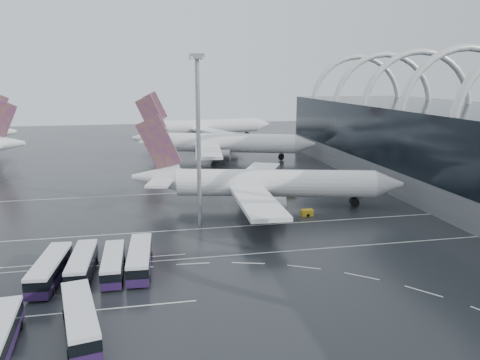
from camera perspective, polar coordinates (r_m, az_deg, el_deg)
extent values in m
plane|color=black|center=(76.91, 0.83, -8.48)|extent=(420.00, 420.00, 0.00)
torus|color=silver|center=(122.89, 25.41, 6.90)|extent=(33.80, 1.80, 33.80)
torus|color=silver|center=(138.53, 20.72, 7.81)|extent=(33.80, 1.80, 33.80)
torus|color=silver|center=(154.92, 16.98, 8.50)|extent=(33.80, 1.80, 33.80)
torus|color=silver|center=(171.85, 13.97, 9.03)|extent=(33.80, 1.80, 33.80)
cube|color=silver|center=(75.09, 1.16, -9.01)|extent=(120.00, 0.25, 0.01)
cube|color=silver|center=(87.98, -0.85, -5.71)|extent=(120.00, 0.25, 0.01)
cube|color=silver|center=(114.55, -3.45, -1.38)|extent=(120.00, 0.25, 0.01)
cube|color=silver|center=(61.36, -18.92, -14.93)|extent=(28.00, 0.25, 0.01)
cube|color=silver|center=(75.84, -17.43, -9.39)|extent=(28.00, 0.25, 0.01)
cylinder|color=white|center=(100.58, 4.37, -0.37)|extent=(42.15, 15.66, 5.83)
cone|color=white|center=(104.28, 17.66, -0.47)|extent=(7.25, 7.10, 5.83)
cone|color=white|center=(102.72, -10.28, 0.31)|extent=(11.15, 8.06, 5.83)
cube|color=#5B1B74|center=(101.21, -9.89, 4.42)|extent=(9.55, 2.89, 12.36)
cube|color=white|center=(102.31, -9.18, 0.30)|extent=(8.70, 18.65, 0.50)
cube|color=white|center=(88.47, 2.04, -2.56)|extent=(7.81, 25.33, 0.80)
cube|color=white|center=(112.91, 2.10, 0.78)|extent=(17.26, 25.69, 0.80)
cylinder|color=gray|center=(92.39, 3.91, -3.09)|extent=(6.18, 4.64, 3.42)
cylinder|color=gray|center=(109.90, 3.66, -0.53)|extent=(6.18, 4.64, 3.42)
cube|color=black|center=(101.49, 2.06, -2.57)|extent=(13.25, 9.12, 2.21)
cylinder|color=white|center=(157.33, -1.41, 4.55)|extent=(44.03, 19.88, 6.37)
cone|color=white|center=(155.83, 7.91, 4.36)|extent=(8.25, 8.11, 6.37)
cone|color=white|center=(163.35, -11.09, 5.01)|extent=(12.42, 9.48, 6.37)
cube|color=#5B1B74|center=(162.18, -10.83, 7.85)|extent=(10.25, 3.93, 13.49)
cube|color=white|center=(162.70, -10.35, 5.01)|extent=(10.87, 20.31, 0.55)
cube|color=white|center=(144.75, -3.90, 3.55)|extent=(10.61, 28.11, 0.88)
cube|color=white|center=(171.51, -2.22, 4.99)|extent=(20.45, 27.58, 0.88)
cylinder|color=gray|center=(148.25, -2.36, 3.01)|extent=(6.90, 5.43, 3.73)
cylinder|color=gray|center=(167.55, -1.30, 4.14)|extent=(6.90, 5.43, 3.73)
cube|color=black|center=(158.68, -2.97, 3.00)|extent=(14.71, 10.79, 2.41)
cylinder|color=white|center=(210.50, -3.38, 6.56)|extent=(42.58, 13.29, 6.28)
cone|color=white|center=(219.13, 2.72, 6.81)|extent=(7.47, 7.29, 6.28)
cone|color=white|center=(203.88, -10.53, 6.48)|extent=(11.74, 8.02, 6.28)
cube|color=#5B1B74|center=(203.41, -10.32, 8.74)|extent=(10.40, 2.40, 13.32)
cube|color=white|center=(204.29, -9.93, 6.52)|extent=(8.09, 20.04, 0.54)
cube|color=white|center=(196.44, -3.37, 5.94)|extent=(17.06, 27.97, 0.87)
cube|color=white|center=(222.22, -5.53, 6.68)|extent=(8.67, 27.37, 0.87)
cylinder|color=gray|center=(201.25, -2.81, 5.54)|extent=(6.49, 4.63, 3.68)
cylinder|color=gray|center=(219.71, -4.43, 6.12)|extent=(6.49, 4.63, 3.68)
cube|color=black|center=(209.72, -4.50, 5.33)|extent=(13.98, 9.02, 2.38)
cone|color=white|center=(168.01, -26.45, 4.01)|extent=(10.52, 6.20, 6.05)
cube|color=#5B1B74|center=(167.49, -27.05, 6.60)|extent=(10.06, 0.77, 12.82)
cube|color=white|center=(168.59, -27.13, 3.97)|extent=(4.97, 18.84, 0.52)
cone|color=white|center=(199.40, -27.18, 5.23)|extent=(11.79, 7.62, 6.47)
cube|color=#21133C|center=(70.50, -22.08, -10.67)|extent=(4.14, 13.53, 1.13)
cube|color=black|center=(70.04, -22.17, -9.74)|extent=(4.18, 13.27, 1.33)
cube|color=silver|center=(69.72, -22.23, -9.06)|extent=(4.14, 13.53, 0.46)
cylinder|color=black|center=(66.53, -21.82, -12.45)|extent=(0.45, 1.05, 1.02)
cylinder|color=black|center=(67.35, -24.22, -12.35)|extent=(0.45, 1.05, 1.02)
cylinder|color=black|center=(74.09, -20.11, -9.70)|extent=(0.45, 1.05, 1.02)
cylinder|color=black|center=(74.82, -22.26, -9.66)|extent=(0.45, 1.05, 1.02)
cube|color=#21133C|center=(70.87, -18.64, -10.31)|extent=(3.17, 12.74, 1.07)
cube|color=black|center=(70.43, -18.71, -9.43)|extent=(3.22, 12.49, 1.27)
cube|color=silver|center=(70.13, -18.76, -8.78)|extent=(3.17, 12.74, 0.44)
cylinder|color=black|center=(67.13, -17.96, -11.93)|extent=(0.37, 0.98, 0.97)
cylinder|color=black|center=(67.59, -20.28, -11.94)|extent=(0.37, 0.98, 0.97)
cylinder|color=black|center=(74.53, -17.12, -9.37)|extent=(0.37, 0.98, 0.97)
cylinder|color=black|center=(74.94, -19.21, -9.40)|extent=(0.37, 0.98, 0.97)
cube|color=#21133C|center=(69.99, -15.16, -10.39)|extent=(2.73, 12.18, 1.03)
cube|color=black|center=(69.57, -15.22, -9.54)|extent=(2.79, 11.94, 1.22)
cube|color=silver|center=(69.27, -15.26, -8.91)|extent=(2.73, 12.18, 0.42)
cylinder|color=black|center=(66.49, -14.19, -11.95)|extent=(0.33, 0.94, 0.94)
cylinder|color=black|center=(66.69, -16.48, -12.02)|extent=(0.33, 0.94, 0.94)
cylinder|color=black|center=(73.65, -13.95, -9.46)|extent=(0.33, 0.94, 0.94)
cylinder|color=black|center=(73.83, -16.00, -9.52)|extent=(0.33, 0.94, 0.94)
cube|color=#21133C|center=(70.45, -12.09, -9.99)|extent=(3.61, 13.56, 1.14)
cube|color=black|center=(69.99, -12.14, -9.06)|extent=(3.66, 13.29, 1.34)
cube|color=silver|center=(69.66, -12.17, -8.36)|extent=(3.61, 13.56, 0.46)
cylinder|color=black|center=(66.59, -11.00, -11.70)|extent=(0.41, 1.05, 1.03)
cylinder|color=black|center=(66.78, -13.52, -11.75)|extent=(0.41, 1.05, 1.03)
cylinder|color=black|center=(74.51, -10.79, -9.00)|extent=(0.41, 1.05, 1.03)
cylinder|color=black|center=(74.69, -13.02, -9.05)|extent=(0.41, 1.05, 1.03)
cylinder|color=black|center=(59.77, -25.17, -15.75)|extent=(0.40, 0.98, 0.96)
cube|color=#21133C|center=(56.13, -18.85, -16.55)|extent=(5.77, 14.13, 1.17)
cube|color=black|center=(55.53, -18.95, -15.40)|extent=(5.78, 13.87, 1.38)
cube|color=silver|center=(55.11, -19.02, -14.55)|extent=(5.77, 14.13, 0.48)
cylinder|color=black|center=(52.59, -16.71, -19.05)|extent=(0.58, 1.11, 1.06)
cylinder|color=black|center=(52.47, -20.11, -19.39)|extent=(0.58, 1.11, 1.06)
cylinder|color=black|center=(60.30, -17.73, -14.79)|extent=(0.58, 1.11, 1.06)
cylinder|color=black|center=(60.20, -20.62, -15.06)|extent=(0.58, 1.11, 1.06)
cylinder|color=gray|center=(85.43, -5.08, 4.25)|extent=(0.77, 0.77, 30.65)
cube|color=gray|center=(84.60, -5.29, 14.80)|extent=(2.41, 2.41, 0.88)
cube|color=silver|center=(84.58, -5.29, 14.58)|extent=(2.19, 2.19, 0.44)
cube|color=gold|center=(95.49, 8.17, -3.96)|extent=(2.37, 1.40, 1.29)
cube|color=gold|center=(94.56, 5.04, -4.07)|extent=(2.22, 1.31, 1.21)
cube|color=slate|center=(110.50, 13.80, -1.96)|extent=(2.06, 1.22, 1.12)
cube|color=gold|center=(111.83, 6.14, -1.43)|extent=(2.46, 1.45, 1.34)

